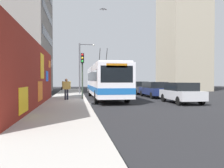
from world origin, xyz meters
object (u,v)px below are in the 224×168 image
(city_bus, at_px, (105,80))
(traffic_light, at_px, (82,68))
(parked_car_dark_gray, at_px, (140,87))
(parked_car_navy, at_px, (155,89))
(pedestrian_midblock, at_px, (66,87))
(street_lamp, at_px, (82,64))
(parked_car_red, at_px, (128,86))
(parked_car_silver, at_px, (181,92))

(city_bus, relative_size, traffic_light, 2.99)
(parked_car_dark_gray, bearing_deg, parked_car_navy, -180.00)
(parked_car_navy, xyz_separation_m, pedestrian_midblock, (-3.01, 8.69, 0.34))
(street_lamp, bearing_deg, parked_car_dark_gray, -90.47)
(city_bus, height_order, pedestrian_midblock, city_bus)
(parked_car_dark_gray, height_order, parked_car_red, same)
(street_lamp, bearing_deg, pedestrian_midblock, 169.97)
(parked_car_dark_gray, height_order, traffic_light, traffic_light)
(traffic_light, bearing_deg, pedestrian_midblock, 121.22)
(parked_car_silver, height_order, parked_car_red, same)
(parked_car_navy, distance_m, parked_car_red, 11.54)
(pedestrian_midblock, bearing_deg, traffic_light, -58.78)
(parked_car_silver, xyz_separation_m, pedestrian_midblock, (2.71, 8.69, 0.34))
(parked_car_silver, bearing_deg, street_lamp, 33.13)
(parked_car_red, relative_size, street_lamp, 0.67)
(pedestrian_midblock, bearing_deg, parked_car_silver, -107.33)
(parked_car_silver, distance_m, parked_car_navy, 5.73)
(parked_car_silver, relative_size, parked_car_red, 1.00)
(city_bus, height_order, street_lamp, street_lamp)
(pedestrian_midblock, distance_m, traffic_light, 2.27)
(parked_car_dark_gray, bearing_deg, parked_car_red, 0.00)
(parked_car_red, xyz_separation_m, street_lamp, (-6.21, 7.21, 2.83))
(parked_car_silver, height_order, parked_car_dark_gray, same)
(parked_car_navy, relative_size, traffic_light, 1.24)
(parked_car_silver, bearing_deg, traffic_light, 64.39)
(parked_car_dark_gray, height_order, street_lamp, street_lamp)
(parked_car_navy, bearing_deg, parked_car_dark_gray, 0.00)
(parked_car_dark_gray, bearing_deg, city_bus, 140.34)
(pedestrian_midblock, bearing_deg, street_lamp, -10.03)
(pedestrian_midblock, bearing_deg, parked_car_dark_gray, -46.37)
(parked_car_dark_gray, xyz_separation_m, street_lamp, (0.06, 7.21, 2.83))
(parked_car_navy, relative_size, street_lamp, 0.81)
(city_bus, distance_m, parked_car_dark_gray, 8.20)
(parked_car_navy, height_order, parked_car_dark_gray, same)
(traffic_light, bearing_deg, parked_car_red, -28.14)
(parked_car_red, bearing_deg, parked_car_navy, -180.00)
(parked_car_dark_gray, relative_size, street_lamp, 0.73)
(parked_car_silver, relative_size, traffic_light, 1.03)
(parked_car_navy, bearing_deg, pedestrian_midblock, 109.13)
(parked_car_red, bearing_deg, pedestrian_midblock, 149.16)
(street_lamp, bearing_deg, traffic_light, 178.96)
(parked_car_silver, xyz_separation_m, parked_car_red, (17.27, 0.00, -0.00))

